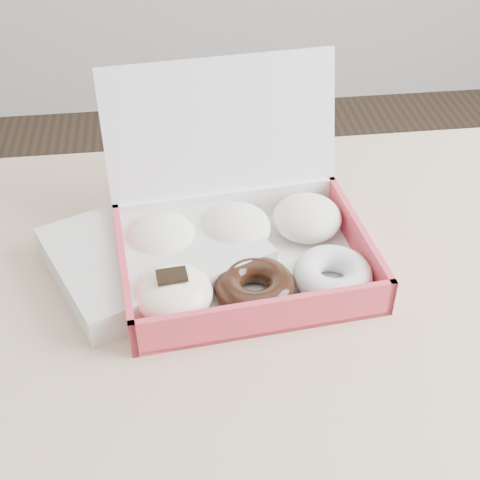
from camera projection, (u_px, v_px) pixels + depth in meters
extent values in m
cube|color=tan|center=(359.00, 305.00, 0.88)|extent=(1.20, 0.80, 0.04)
cylinder|color=tan|center=(23.00, 342.00, 1.33)|extent=(0.05, 0.05, 0.71)
cube|color=white|center=(245.00, 270.00, 0.90)|extent=(0.35, 0.27, 0.01)
cube|color=#DE3C4B|center=(266.00, 318.00, 0.80)|extent=(0.32, 0.04, 0.05)
cube|color=white|center=(227.00, 207.00, 0.97)|extent=(0.32, 0.04, 0.05)
cube|color=#DE3C4B|center=(125.00, 274.00, 0.86)|extent=(0.03, 0.24, 0.05)
cube|color=#DE3C4B|center=(358.00, 241.00, 0.91)|extent=(0.03, 0.24, 0.05)
cube|color=white|center=(223.00, 144.00, 0.93)|extent=(0.33, 0.10, 0.23)
ellipsoid|color=white|center=(161.00, 238.00, 0.90)|extent=(0.11, 0.11, 0.05)
ellipsoid|color=white|center=(236.00, 228.00, 0.92)|extent=(0.11, 0.11, 0.05)
ellipsoid|color=white|center=(307.00, 218.00, 0.94)|extent=(0.11, 0.11, 0.05)
ellipsoid|color=#FFF3C9|center=(173.00, 294.00, 0.82)|extent=(0.11, 0.11, 0.05)
cube|color=black|center=(172.00, 276.00, 0.80)|extent=(0.04, 0.03, 0.00)
torus|color=black|center=(255.00, 287.00, 0.84)|extent=(0.11, 0.11, 0.04)
torus|color=white|center=(332.00, 275.00, 0.86)|extent=(0.11, 0.11, 0.04)
cube|color=white|center=(154.00, 252.00, 0.90)|extent=(0.32, 0.30, 0.04)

